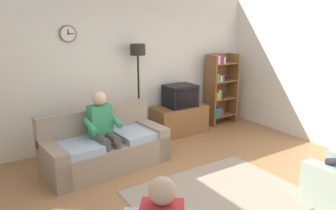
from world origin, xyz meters
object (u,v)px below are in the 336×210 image
tv_stand (179,120)px  floor_lamp (138,66)px  tv (180,96)px  bookshelf (219,88)px  couch (105,147)px  person_on_couch (103,127)px

tv_stand → floor_lamp: floor_lamp is taller
tv → bookshelf: 1.12m
couch → tv: 2.04m
couch → tv: size_ratio=3.28×
floor_lamp → person_on_couch: (-1.06, -0.85, -0.75)m
couch → tv: (1.88, 0.61, 0.48)m
tv → couch: bearing=-161.9°
couch → person_on_couch: (-0.05, -0.11, 0.39)m
tv → person_on_couch: bearing=-159.5°
person_on_couch → floor_lamp: bearing=38.7°
floor_lamp → bookshelf: bearing=-0.8°
tv_stand → person_on_couch: person_on_couch is taller
tv_stand → tv: bearing=-90.0°
couch → floor_lamp: floor_lamp is taller
tv_stand → bookshelf: bearing=3.7°
couch → floor_lamp: 1.69m
tv_stand → bookshelf: (1.12, 0.07, 0.51)m
tv → bookshelf: size_ratio=0.38×
bookshelf → couch: bearing=-166.7°
floor_lamp → person_on_couch: 1.55m
floor_lamp → couch: bearing=-143.8°
tv_stand → person_on_couch: size_ratio=0.89×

